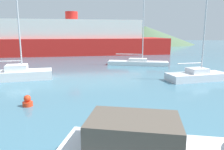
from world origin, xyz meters
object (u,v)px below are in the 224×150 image
object	(u,v)px
sailboat_middle	(197,75)
sailboat_outer	(138,62)
ferry_distant	(72,39)
buoy_marker	(28,102)
sailboat_inner	(17,74)

from	to	relation	value
sailboat_middle	sailboat_outer	distance (m)	10.00
sailboat_outer	sailboat_middle	bearing A→B (deg)	-56.12
ferry_distant	buoy_marker	bearing A→B (deg)	-95.25
sailboat_outer	ferry_distant	size ratio (longest dim) A/B	0.24
sailboat_middle	ferry_distant	world-z (taller)	ferry_distant
buoy_marker	sailboat_inner	bearing A→B (deg)	120.89
sailboat_middle	ferry_distant	bearing A→B (deg)	107.06
sailboat_inner	sailboat_middle	world-z (taller)	sailboat_inner
sailboat_middle	buoy_marker	size ratio (longest dim) A/B	11.67
ferry_distant	buoy_marker	world-z (taller)	ferry_distant
sailboat_outer	sailboat_inner	bearing A→B (deg)	-134.27
sailboat_middle	buoy_marker	bearing A→B (deg)	-166.20
sailboat_inner	buoy_marker	world-z (taller)	sailboat_inner
sailboat_inner	ferry_distant	bearing A→B (deg)	72.31
sailboat_inner	buoy_marker	xyz separation A→B (m)	(4.16, -6.96, -0.26)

